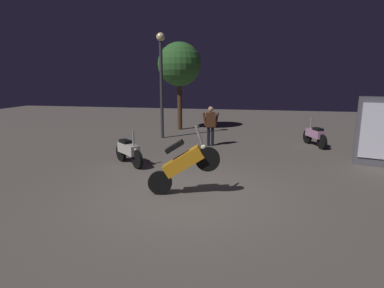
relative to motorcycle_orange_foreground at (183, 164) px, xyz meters
name	(u,v)px	position (x,y,z in m)	size (l,w,h in m)	color
ground_plane	(186,194)	(0.06, 0.04, -0.74)	(40.00, 40.00, 0.00)	#605951
motorcycle_orange_foreground	(183,164)	(0.00, 0.00, 0.00)	(1.66, 0.43, 1.63)	black
motorcycle_pink_parked_left	(315,135)	(3.92, 6.18, -0.31)	(0.66, 1.59, 1.11)	black
motorcycle_white_parked_right	(129,151)	(-2.24, 2.20, -0.31)	(1.32, 1.17, 1.11)	black
person_rider_beside	(211,123)	(-0.13, 5.45, 0.18)	(0.66, 0.33, 1.56)	black
streetlamp_near	(161,72)	(-2.48, 6.69, 2.17)	(0.36, 0.36, 4.53)	#38383D
tree_left_bg	(179,65)	(-2.26, 9.15, 2.55)	(2.19, 2.19, 4.41)	#4C331E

